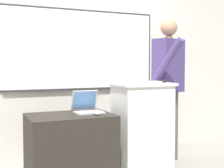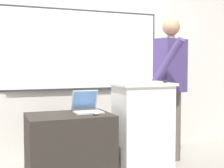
# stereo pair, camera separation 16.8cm
# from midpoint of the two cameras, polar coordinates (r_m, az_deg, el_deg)

# --- Properties ---
(back_wall) EXTENTS (6.40, 0.17, 2.92)m
(back_wall) POSITION_cam_midpoint_polar(r_m,az_deg,el_deg) (4.25, -4.84, 6.84)
(back_wall) COLOR beige
(back_wall) RESTS_ON ground_plane
(lectern_podium) EXTENTS (0.64, 0.48, 1.01)m
(lectern_podium) POSITION_cam_midpoint_polar(r_m,az_deg,el_deg) (3.58, 6.96, -7.84)
(lectern_podium) COLOR silver
(lectern_podium) RESTS_ON ground_plane
(side_desk) EXTENTS (0.86, 0.60, 0.70)m
(side_desk) POSITION_cam_midpoint_polar(r_m,az_deg,el_deg) (3.32, -6.32, -11.52)
(side_desk) COLOR #28231E
(side_desk) RESTS_ON ground_plane
(person_presenter) EXTENTS (0.58, 0.66, 1.78)m
(person_presenter) POSITION_cam_midpoint_polar(r_m,az_deg,el_deg) (3.92, 11.93, 0.79)
(person_presenter) COLOR brown
(person_presenter) RESTS_ON ground_plane
(laptop) EXTENTS (0.29, 0.31, 0.23)m
(laptop) POSITION_cam_midpoint_polar(r_m,az_deg,el_deg) (3.38, -3.28, -4.04)
(laptop) COLOR #B7BABF
(laptop) RESTS_ON side_desk
(wireless_keyboard) EXTENTS (0.41, 0.12, 0.02)m
(wireless_keyboard) POSITION_cam_midpoint_polar(r_m,az_deg,el_deg) (3.46, 7.21, 0.31)
(wireless_keyboard) COLOR beige
(wireless_keyboard) RESTS_ON lectern_podium
(computer_mouse_by_laptop) EXTENTS (0.06, 0.10, 0.03)m
(computer_mouse_by_laptop) POSITION_cam_midpoint_polar(r_m,az_deg,el_deg) (3.18, -1.48, -5.36)
(computer_mouse_by_laptop) COLOR silver
(computer_mouse_by_laptop) RESTS_ON side_desk
(computer_mouse_by_keyboard) EXTENTS (0.06, 0.10, 0.03)m
(computer_mouse_by_keyboard) POSITION_cam_midpoint_polar(r_m,az_deg,el_deg) (3.61, 10.97, 0.52)
(computer_mouse_by_keyboard) COLOR black
(computer_mouse_by_keyboard) RESTS_ON lectern_podium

